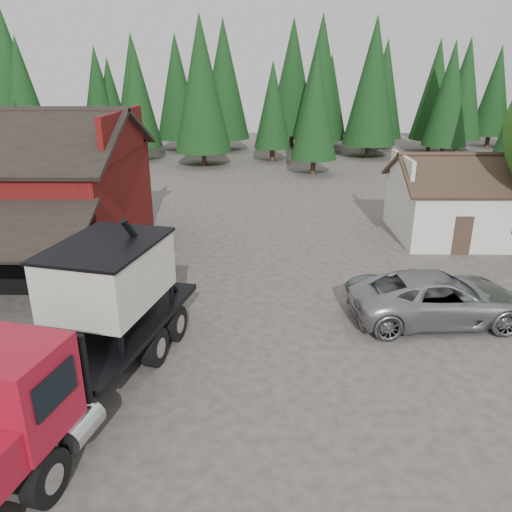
{
  "coord_description": "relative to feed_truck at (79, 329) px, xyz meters",
  "views": [
    {
      "loc": [
        1.46,
        -13.68,
        8.85
      ],
      "look_at": [
        1.26,
        4.92,
        1.8
      ],
      "focal_mm": 35.0,
      "sensor_mm": 36.0,
      "label": 1
    }
  ],
  "objects": [
    {
      "name": "ground",
      "position": [
        3.48,
        1.78,
        -2.2
      ],
      "size": [
        120.0,
        120.0,
        0.0
      ],
      "primitive_type": "plane",
      "color": "#463C37",
      "rests_on": "ground"
    },
    {
      "name": "red_barn",
      "position": [
        -7.52,
        11.68,
        0.49
      ],
      "size": [
        12.8,
        13.63,
        7.18
      ],
      "color": "maroon",
      "rests_on": "ground"
    },
    {
      "name": "farmhouse",
      "position": [
        16.48,
        14.78,
        -0.53
      ],
      "size": [
        8.6,
        6.42,
        4.65
      ],
      "color": "silver",
      "rests_on": "ground"
    },
    {
      "name": "conifer_backdrop",
      "position": [
        3.48,
        43.78,
        -2.2
      ],
      "size": [
        76.0,
        16.0,
        16.0
      ],
      "primitive_type": null,
      "color": "black",
      "rests_on": "ground"
    },
    {
      "name": "near_pine_b",
      "position": [
        9.48,
        31.78,
        3.69
      ],
      "size": [
        3.96,
        3.96,
        10.4
      ],
      "color": "#382619",
      "rests_on": "ground"
    },
    {
      "name": "near_pine_d",
      "position": [
        -0.52,
        35.78,
        5.19
      ],
      "size": [
        5.28,
        5.28,
        13.4
      ],
      "color": "#382619",
      "rests_on": "ground"
    },
    {
      "name": "feed_truck",
      "position": [
        0.0,
        0.0,
        0.0
      ],
      "size": [
        5.13,
        10.78,
        4.71
      ],
      "rotation": [
        0.0,
        0.0,
        -0.24
      ],
      "color": "black",
      "rests_on": "ground"
    },
    {
      "name": "silver_car",
      "position": [
        11.48,
        4.78,
        -1.29
      ],
      "size": [
        6.79,
        3.56,
        1.82
      ],
      "primitive_type": "imported",
      "rotation": [
        0.0,
        0.0,
        1.65
      ],
      "color": "#989AA0",
      "rests_on": "ground"
    }
  ]
}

